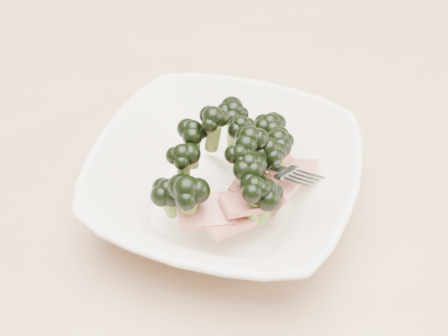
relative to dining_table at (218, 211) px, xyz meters
The scene contains 2 objects.
dining_table is the anchor object (origin of this frame).
broccoli_dish 0.16m from the dining_table, 90.17° to the right, with size 0.35×0.35×0.12m.
Camera 1 is at (-0.05, -0.50, 1.23)m, focal length 50.00 mm.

